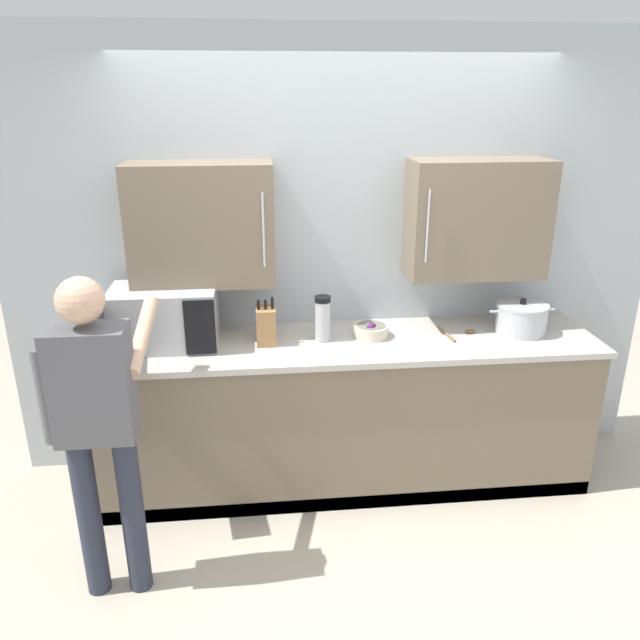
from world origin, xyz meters
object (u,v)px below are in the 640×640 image
(person_figure, at_px, (97,415))
(stock_pot, at_px, (521,318))
(microwave_oven, at_px, (159,318))
(knife_block, at_px, (266,325))
(fruit_bowl, at_px, (371,330))
(thermos_flask, at_px, (323,318))
(wooden_spoon, at_px, (458,332))

(person_figure, bearing_deg, stock_pot, 19.40)
(microwave_oven, bearing_deg, knife_block, -2.37)
(microwave_oven, height_order, fruit_bowl, microwave_oven)
(stock_pot, relative_size, person_figure, 0.25)
(knife_block, bearing_deg, thermos_flask, 1.10)
(stock_pot, bearing_deg, microwave_oven, 179.70)
(fruit_bowl, bearing_deg, person_figure, -149.17)
(microwave_oven, relative_size, thermos_flask, 2.96)
(microwave_oven, xyz_separation_m, fruit_bowl, (1.21, 0.01, -0.13))
(stock_pot, relative_size, thermos_flask, 1.49)
(knife_block, xyz_separation_m, thermos_flask, (0.32, 0.01, 0.03))
(fruit_bowl, relative_size, wooden_spoon, 0.84)
(stock_pot, bearing_deg, knife_block, -179.48)
(fruit_bowl, bearing_deg, wooden_spoon, -1.22)
(stock_pot, distance_m, thermos_flask, 1.19)
(microwave_oven, bearing_deg, person_figure, -101.70)
(fruit_bowl, distance_m, thermos_flask, 0.30)
(microwave_oven, relative_size, stock_pot, 1.98)
(microwave_oven, xyz_separation_m, person_figure, (-0.17, -0.81, -0.15))
(microwave_oven, distance_m, stock_pot, 2.11)
(fruit_bowl, xyz_separation_m, stock_pot, (0.90, -0.02, 0.05))
(knife_block, relative_size, thermos_flask, 1.06)
(wooden_spoon, bearing_deg, knife_block, -178.88)
(fruit_bowl, bearing_deg, thermos_flask, -174.64)
(wooden_spoon, bearing_deg, thermos_flask, -178.88)
(thermos_flask, bearing_deg, wooden_spoon, 1.12)
(knife_block, height_order, thermos_flask, knife_block)
(knife_block, height_order, person_figure, person_figure)
(microwave_oven, height_order, person_figure, person_figure)
(microwave_oven, xyz_separation_m, stock_pot, (2.11, -0.01, -0.08))
(stock_pot, bearing_deg, thermos_flask, -179.64)
(stock_pot, relative_size, wooden_spoon, 1.62)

